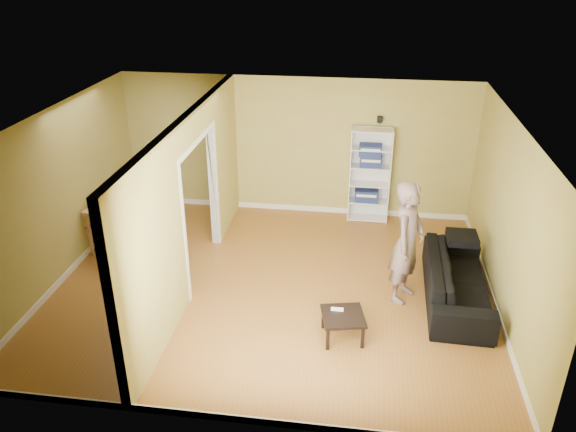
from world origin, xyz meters
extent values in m
plane|color=#935424|center=(0.00, 0.00, 0.00)|extent=(6.50, 6.50, 0.00)
plane|color=white|center=(0.00, 0.00, 2.60)|extent=(6.50, 6.50, 0.00)
plane|color=#AE9346|center=(0.00, 2.75, 1.30)|extent=(6.50, 0.00, 6.50)
plane|color=#AE9346|center=(0.00, -2.75, 1.30)|extent=(6.50, 0.00, 6.50)
plane|color=#AE9346|center=(-3.25, 0.00, 1.30)|extent=(0.00, 5.50, 5.50)
plane|color=#AE9346|center=(3.25, 0.00, 1.30)|extent=(0.00, 5.50, 5.50)
cube|color=black|center=(1.50, 2.69, 1.90)|extent=(0.10, 0.10, 0.10)
imported|color=black|center=(2.70, 0.03, 0.42)|extent=(2.25, 1.02, 0.84)
imported|color=slate|center=(1.93, -0.03, 1.07)|extent=(0.95, 0.86, 2.14)
cube|color=white|center=(1.02, 2.56, 0.88)|extent=(0.02, 0.32, 1.76)
cube|color=white|center=(1.75, 2.56, 0.88)|extent=(0.02, 0.32, 1.76)
cube|color=white|center=(1.39, 2.71, 0.88)|extent=(0.74, 0.02, 1.76)
cube|color=white|center=(1.39, 2.56, 0.02)|extent=(0.70, 0.32, 0.02)
cube|color=white|center=(1.39, 2.56, 0.36)|extent=(0.70, 0.32, 0.02)
cube|color=white|center=(1.39, 2.56, 0.71)|extent=(0.70, 0.32, 0.02)
cube|color=white|center=(1.39, 2.56, 1.05)|extent=(0.70, 0.32, 0.02)
cube|color=white|center=(1.39, 2.56, 1.40)|extent=(0.70, 0.32, 0.02)
cube|color=white|center=(1.39, 2.56, 1.74)|extent=(0.70, 0.32, 0.02)
cube|color=navy|center=(1.35, 2.56, 0.48)|extent=(0.43, 0.28, 0.22)
cube|color=navy|center=(1.39, 2.56, 1.16)|extent=(0.40, 0.26, 0.20)
cube|color=#0F114D|center=(1.37, 2.56, 1.37)|extent=(0.40, 0.26, 0.21)
cube|color=black|center=(1.11, -1.11, 0.34)|extent=(0.54, 0.54, 0.04)
cube|color=black|center=(0.88, -1.33, 0.16)|extent=(0.05, 0.05, 0.32)
cube|color=black|center=(1.33, -1.33, 0.16)|extent=(0.05, 0.05, 0.32)
cube|color=black|center=(0.88, -0.88, 0.16)|extent=(0.05, 0.05, 0.32)
cube|color=black|center=(1.33, -0.88, 0.16)|extent=(0.05, 0.05, 0.32)
cube|color=white|center=(1.02, -1.02, 0.38)|extent=(0.16, 0.04, 0.03)
cube|color=tan|center=(-2.49, 0.78, 0.80)|extent=(1.31, 0.87, 0.04)
cylinder|color=tan|center=(-3.09, 0.40, 0.39)|extent=(0.05, 0.05, 0.78)
cylinder|color=tan|center=(-1.89, 0.40, 0.39)|extent=(0.05, 0.05, 0.78)
cylinder|color=tan|center=(-3.09, 1.17, 0.39)|extent=(0.05, 0.05, 0.78)
cylinder|color=tan|center=(-1.89, 1.17, 0.39)|extent=(0.05, 0.05, 0.78)
camera|label=1|loc=(1.23, -7.14, 4.69)|focal=35.00mm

